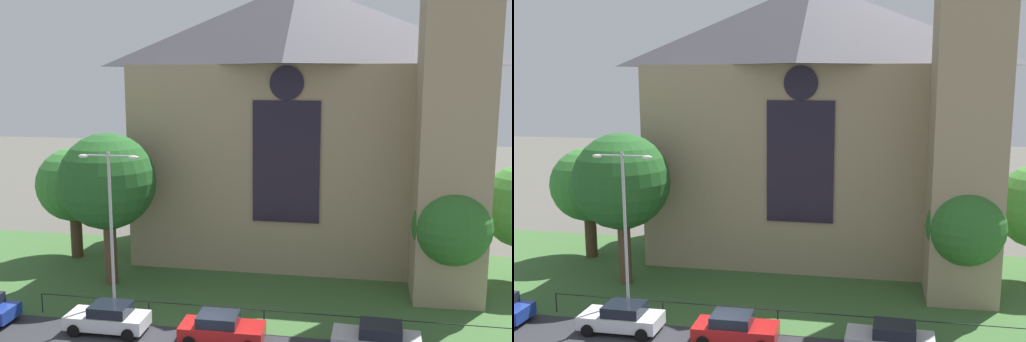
{
  "view_description": "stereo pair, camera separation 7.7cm",
  "coord_description": "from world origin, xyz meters",
  "views": [
    {
      "loc": [
        7.06,
        -25.33,
        13.16
      ],
      "look_at": [
        0.96,
        8.0,
        7.57
      ],
      "focal_mm": 39.92,
      "sensor_mm": 36.0,
      "label": 1
    },
    {
      "loc": [
        7.14,
        -25.31,
        13.16
      ],
      "look_at": [
        0.96,
        8.0,
        7.57
      ],
      "focal_mm": 39.92,
      "sensor_mm": 36.0,
      "label": 2
    }
  ],
  "objects": [
    {
      "name": "parked_car_red",
      "position": [
        0.53,
        0.71,
        0.74
      ],
      "size": [
        4.23,
        2.07,
        1.51
      ],
      "rotation": [
        0.0,
        0.0,
        0.01
      ],
      "color": "#B21919",
      "rests_on": "ground"
    },
    {
      "name": "parked_car_white",
      "position": [
        -5.59,
        0.89,
        0.74
      ],
      "size": [
        4.21,
        2.04,
        1.51
      ],
      "rotation": [
        0.0,
        0.0,
        3.15
      ],
      "color": "silver",
      "rests_on": "ground"
    },
    {
      "name": "tree_left_far",
      "position": [
        -13.34,
        12.32,
        5.4
      ],
      "size": [
        5.35,
        5.35,
        8.14
      ],
      "color": "#4C3823",
      "rests_on": "ground"
    },
    {
      "name": "tree_right_near",
      "position": [
        12.44,
        7.99,
        4.63
      ],
      "size": [
        4.54,
        4.54,
        6.92
      ],
      "color": "#4C3823",
      "rests_on": "ground"
    },
    {
      "name": "parked_car_silver",
      "position": [
        8.17,
        0.94,
        0.74
      ],
      "size": [
        4.27,
        2.17,
        1.51
      ],
      "rotation": [
        0.0,
        0.0,
        3.1
      ],
      "color": "#B7B7BC",
      "rests_on": "ground"
    },
    {
      "name": "iron_railing",
      "position": [
        2.39,
        2.5,
        0.95
      ],
      "size": [
        25.53,
        0.07,
        1.13
      ],
      "color": "black",
      "rests_on": "ground"
    },
    {
      "name": "streetlamp_near",
      "position": [
        -5.93,
        2.4,
        5.81
      ],
      "size": [
        3.37,
        0.26,
        9.29
      ],
      "color": "#B2B2B7",
      "rests_on": "ground"
    },
    {
      "name": "ground",
      "position": [
        0.0,
        10.0,
        0.0
      ],
      "size": [
        160.0,
        160.0,
        0.0
      ],
      "primitive_type": "plane",
      "color": "#56544C"
    },
    {
      "name": "tree_left_near",
      "position": [
        -8.46,
        7.57,
        6.66
      ],
      "size": [
        6.09,
        6.09,
        9.76
      ],
      "color": "brown",
      "rests_on": "ground"
    },
    {
      "name": "grass_verge",
      "position": [
        0.0,
        8.0,
        0.0
      ],
      "size": [
        120.0,
        20.0,
        0.01
      ],
      "primitive_type": "cube",
      "color": "#3D6633",
      "rests_on": "ground"
    },
    {
      "name": "church_building",
      "position": [
        3.16,
        16.49,
        10.27
      ],
      "size": [
        23.2,
        16.2,
        26.0
      ],
      "color": "tan",
      "rests_on": "ground"
    }
  ]
}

